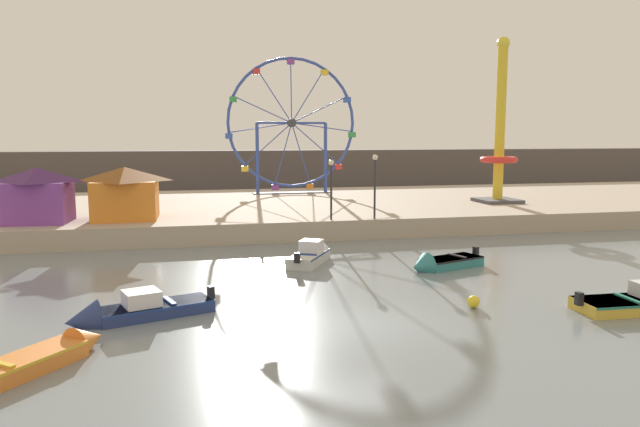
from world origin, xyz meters
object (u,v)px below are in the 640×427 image
at_px(motorboat_orange_hull, 42,357).
at_px(motorboat_teal_painted, 440,263).
at_px(drop_tower_yellow_tower, 499,143).
at_px(mooring_buoy_orange, 473,302).
at_px(promenade_lamp_far, 375,177).
at_px(carnival_booth_orange_canopy, 125,192).
at_px(carnival_booth_purple_stall, 38,194).
at_px(motorboat_pale_grey, 313,254).
at_px(promenade_lamp_near, 331,180).
at_px(motorboat_navy_blue, 130,311).
at_px(ferris_wheel_blue_frame, 292,126).

bearing_deg(motorboat_orange_hull, motorboat_teal_painted, -21.64).
xyz_separation_m(drop_tower_yellow_tower, mooring_buoy_orange, (-12.20, -20.35, -5.19)).
relative_size(promenade_lamp_far, mooring_buoy_orange, 8.41).
xyz_separation_m(drop_tower_yellow_tower, carnival_booth_orange_canopy, (-25.29, -3.20, -2.68)).
relative_size(carnival_booth_purple_stall, promenade_lamp_far, 1.02).
relative_size(motorboat_pale_grey, promenade_lamp_near, 1.17).
bearing_deg(motorboat_navy_blue, mooring_buoy_orange, 154.89).
bearing_deg(ferris_wheel_blue_frame, promenade_lamp_near, -91.80).
bearing_deg(drop_tower_yellow_tower, motorboat_pale_grey, -144.19).
relative_size(motorboat_teal_painted, mooring_buoy_orange, 8.91).
distance_m(motorboat_pale_grey, motorboat_navy_blue, 10.76).
bearing_deg(drop_tower_yellow_tower, ferris_wheel_blue_frame, 143.40).
relative_size(motorboat_navy_blue, promenade_lamp_far, 1.31).
distance_m(motorboat_navy_blue, mooring_buoy_orange, 11.60).
xyz_separation_m(motorboat_navy_blue, mooring_buoy_orange, (11.54, -1.22, -0.06)).
relative_size(promenade_lamp_near, mooring_buoy_orange, 7.76).
bearing_deg(motorboat_orange_hull, promenade_lamp_near, 3.81).
distance_m(carnival_booth_purple_stall, mooring_buoy_orange, 24.41).
distance_m(motorboat_navy_blue, carnival_booth_orange_canopy, 16.20).
height_order(motorboat_orange_hull, promenade_lamp_near, promenade_lamp_near).
bearing_deg(motorboat_orange_hull, mooring_buoy_orange, -40.94).
distance_m(promenade_lamp_far, mooring_buoy_orange, 14.59).
xyz_separation_m(motorboat_teal_painted, motorboat_pale_grey, (-5.28, 2.80, 0.10)).
distance_m(motorboat_pale_grey, carnival_booth_orange_canopy, 12.70).
height_order(motorboat_teal_painted, promenade_lamp_near, promenade_lamp_near).
height_order(carnival_booth_purple_stall, mooring_buoy_orange, carnival_booth_purple_stall).
height_order(drop_tower_yellow_tower, promenade_lamp_far, drop_tower_yellow_tower).
relative_size(motorboat_pale_grey, motorboat_navy_blue, 0.82).
bearing_deg(mooring_buoy_orange, motorboat_orange_hull, -169.89).
xyz_separation_m(carnival_booth_purple_stall, mooring_buoy_orange, (17.65, -16.66, -2.53)).
bearing_deg(mooring_buoy_orange, ferris_wheel_blue_frame, 92.08).
bearing_deg(motorboat_navy_blue, promenade_lamp_near, -146.09).
bearing_deg(motorboat_pale_grey, promenade_lamp_far, -11.96).
height_order(motorboat_teal_painted, mooring_buoy_orange, motorboat_teal_painted).
relative_size(motorboat_navy_blue, drop_tower_yellow_tower, 0.42).
height_order(motorboat_navy_blue, drop_tower_yellow_tower, drop_tower_yellow_tower).
height_order(drop_tower_yellow_tower, promenade_lamp_near, drop_tower_yellow_tower).
bearing_deg(mooring_buoy_orange, carnival_booth_purple_stall, 136.65).
relative_size(motorboat_navy_blue, ferris_wheel_blue_frame, 0.44).
height_order(motorboat_teal_painted, motorboat_orange_hull, motorboat_teal_painted).
relative_size(motorboat_pale_grey, carnival_booth_purple_stall, 1.06).
xyz_separation_m(motorboat_orange_hull, carnival_booth_orange_canopy, (0.32, 19.55, 2.48)).
height_order(ferris_wheel_blue_frame, promenade_lamp_near, ferris_wheel_blue_frame).
bearing_deg(carnival_booth_orange_canopy, motorboat_teal_painted, -36.61).
distance_m(carnival_booth_purple_stall, promenade_lamp_far, 18.77).
xyz_separation_m(carnival_booth_purple_stall, promenade_lamp_far, (18.58, -2.50, 0.85)).
bearing_deg(motorboat_navy_blue, carnival_booth_orange_canopy, -103.47).
xyz_separation_m(motorboat_orange_hull, carnival_booth_purple_stall, (-4.24, 19.05, 2.50)).
relative_size(ferris_wheel_blue_frame, mooring_buoy_orange, 25.26).
height_order(motorboat_teal_painted, motorboat_pale_grey, motorboat_pale_grey).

